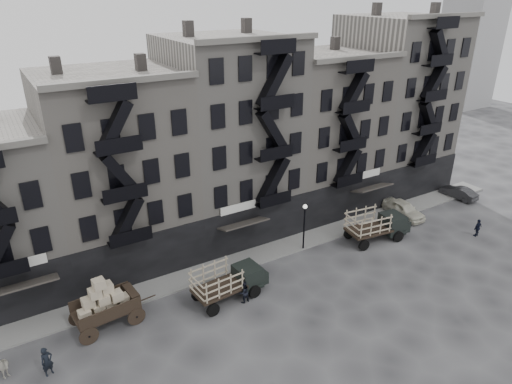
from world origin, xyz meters
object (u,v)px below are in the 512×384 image
stake_truck_west (228,279)px  car_far (458,192)px  car_east (404,209)px  stake_truck_east (377,223)px  pedestrian_west (47,362)px  wagon (102,299)px  pedestrian_mid (244,292)px  policeman (478,228)px

stake_truck_west → car_far: (28.94, 2.59, -0.96)m
car_east → car_far: bearing=2.1°
stake_truck_east → pedestrian_west: (-27.35, -1.66, -0.73)m
stake_truck_east → stake_truck_west: bearing=-170.2°
car_east → wagon: bearing=-176.0°
wagon → pedestrian_mid: size_ratio=2.71×
stake_truck_west → policeman: 23.66m
stake_truck_west → car_east: size_ratio=1.26×
stake_truck_east → car_far: (13.87, 1.91, -1.03)m
policeman → pedestrian_west: bearing=-4.9°
stake_truck_west → policeman: bearing=-13.5°
pedestrian_mid → policeman: (22.70, -2.58, -0.01)m
policeman → car_far: bearing=-132.9°
stake_truck_west → pedestrian_west: bearing=179.8°
stake_truck_west → car_east: stake_truck_west is taller
stake_truck_west → wagon: bearing=164.4°
stake_truck_east → car_east: stake_truck_east is taller
wagon → car_far: (37.31, 0.99, -1.47)m
policeman → stake_truck_west: bearing=-9.4°
wagon → stake_truck_west: 8.54m
wagon → car_east: size_ratio=1.00×
stake_truck_west → car_east: (20.65, 2.59, -0.82)m
pedestrian_mid → car_east: bearing=-176.7°
wagon → policeman: size_ratio=2.76×
wagon → stake_truck_west: wagon is taller
stake_truck_west → car_far: size_ratio=1.47×
stake_truck_west → car_far: stake_truck_west is taller
stake_truck_west → car_far: 29.07m
stake_truck_west → policeman: (23.38, -3.56, -0.77)m
wagon → car_east: 29.07m
pedestrian_west → stake_truck_west: bearing=-15.4°
pedestrian_west → policeman: 35.75m
stake_truck_east → car_east: (5.59, 1.91, -0.90)m
wagon → stake_truck_east: (23.44, -0.92, -0.43)m
stake_truck_east → pedestrian_west: size_ratio=3.22×
pedestrian_west → car_east: bearing=-13.8°
car_far → pedestrian_west: 41.38m
pedestrian_mid → wagon: bearing=-22.7°
wagon → stake_truck_west: (8.37, -1.60, -0.51)m
wagon → stake_truck_east: size_ratio=0.75×
stake_truck_west → car_far: bearing=0.3°
car_east → pedestrian_mid: (-19.97, -3.57, 0.07)m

